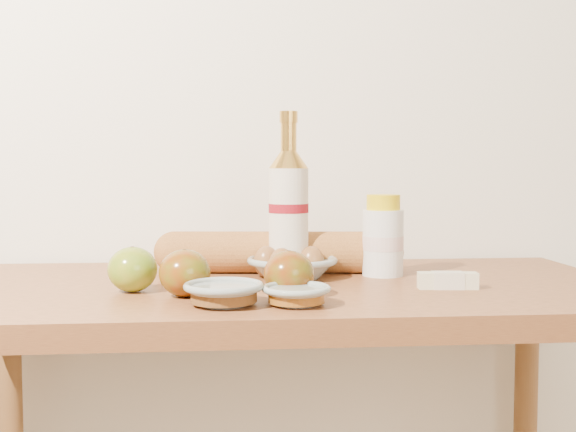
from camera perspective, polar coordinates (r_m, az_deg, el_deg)
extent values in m
cube|color=white|center=(1.59, -1.18, 11.01)|extent=(3.50, 0.02, 2.60)
cube|color=#965930|center=(1.27, -0.12, -6.21)|extent=(1.20, 0.60, 0.04)
cylinder|color=beige|center=(1.35, 0.05, -0.49)|extent=(0.09, 0.09, 0.20)
cylinder|color=maroon|center=(1.34, 0.05, 0.63)|extent=(0.10, 0.10, 0.02)
cone|color=gold|center=(1.34, 0.05, 4.46)|extent=(0.09, 0.09, 0.03)
cylinder|color=gold|center=(1.34, 0.05, 6.26)|extent=(0.04, 0.04, 0.05)
cylinder|color=gold|center=(1.34, 0.05, 7.83)|extent=(0.04, 0.04, 0.02)
cylinder|color=silver|center=(1.36, 7.51, -2.11)|extent=(0.09, 0.09, 0.12)
cylinder|color=beige|center=(1.36, 7.51, -2.11)|extent=(0.10, 0.10, 0.03)
cylinder|color=yellow|center=(1.35, 7.54, 1.08)|extent=(0.08, 0.08, 0.03)
torus|color=gray|center=(1.32, 0.34, -3.53)|extent=(0.22, 0.22, 0.01)
ellipsoid|color=brown|center=(1.29, -0.50, -3.82)|extent=(0.06, 0.06, 0.06)
ellipsoid|color=brown|center=(1.33, 1.87, -3.63)|extent=(0.06, 0.06, 0.06)
ellipsoid|color=brown|center=(1.35, -0.33, -3.49)|extent=(0.06, 0.06, 0.06)
ellipsoid|color=brown|center=(1.33, -1.71, -3.63)|extent=(0.06, 0.06, 0.06)
ellipsoid|color=brown|center=(1.36, 1.28, -3.41)|extent=(0.06, 0.06, 0.06)
cylinder|color=#B57437|center=(1.38, -0.75, -2.88)|extent=(0.41, 0.12, 0.08)
sphere|color=#B57437|center=(1.40, -8.95, -2.83)|extent=(0.09, 0.09, 0.08)
sphere|color=#B57437|center=(1.39, 7.50, -2.86)|extent=(0.09, 0.09, 0.08)
ellipsoid|color=olive|center=(1.20, -12.18, -4.15)|extent=(0.10, 0.10, 0.07)
cylinder|color=#493118|center=(1.20, -12.21, -2.66)|extent=(0.01, 0.01, 0.01)
ellipsoid|color=maroon|center=(1.14, -8.16, -4.49)|extent=(0.09, 0.09, 0.07)
cylinder|color=#4E371A|center=(1.14, -8.18, -2.91)|extent=(0.01, 0.01, 0.01)
ellipsoid|color=maroon|center=(1.13, 0.08, -4.61)|extent=(0.09, 0.09, 0.07)
cylinder|color=#4B3219|center=(1.12, 0.08, -3.04)|extent=(0.01, 0.01, 0.01)
torus|color=gray|center=(1.07, -5.10, -5.54)|extent=(0.13, 0.13, 0.01)
cylinder|color=brown|center=(1.07, -5.09, -6.18)|extent=(0.10, 0.10, 0.02)
torus|color=gray|center=(1.07, 0.66, -5.75)|extent=(0.12, 0.12, 0.01)
cylinder|color=brown|center=(1.07, 0.66, -6.31)|extent=(0.10, 0.10, 0.02)
cube|color=beige|center=(1.24, 12.51, -5.00)|extent=(0.10, 0.04, 0.03)
cube|color=beige|center=(1.24, 12.51, -5.00)|extent=(0.05, 0.03, 0.03)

